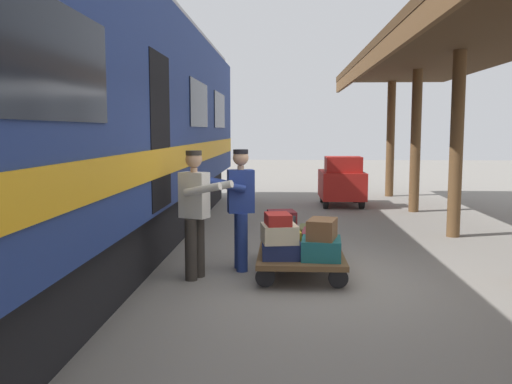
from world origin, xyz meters
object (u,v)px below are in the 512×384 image
Objects in this scene: suitcase_brown_leather at (322,229)px; porter_by_door at (196,210)px; suitcase_yellow_case at (282,239)px; suitcase_burgundy_valise at (319,240)px; suitcase_red_plastic at (278,219)px; porter_in_overalls at (239,205)px; suitcase_olive_duffel at (316,234)px; suitcase_teal_softside at (321,248)px; luggage_cart at (300,252)px; suitcase_navy_fabric at (281,250)px; baggage_tug at (342,182)px; train_car at (47,123)px; suitcase_maroon_trunk at (282,218)px; suitcase_orange_carryall at (282,233)px; suitcase_black_hardshell at (280,224)px; suitcase_cream_canvas at (279,233)px.

suitcase_brown_leather is 1.67m from porter_by_door.
suitcase_yellow_case is 0.51m from suitcase_burgundy_valise.
suitcase_red_plastic is (0.56, 0.61, 0.38)m from suitcase_burgundy_valise.
suitcase_olive_duffel is at bearing -156.05° from porter_in_overalls.
suitcase_teal_softside is at bearing 176.37° from porter_by_door.
porter_by_door is at bearing 15.10° from suitcase_burgundy_valise.
luggage_cart is at bearing 0.00° from suitcase_burgundy_valise.
luggage_cart is 4.02× the size of suitcase_navy_fabric.
baggage_tug is at bearing -97.76° from suitcase_teal_softside.
train_car is 3.50m from suitcase_maroon_trunk.
suitcase_maroon_trunk is (0.00, 0.04, 0.23)m from suitcase_orange_carryall.
baggage_tug reaches higher than suitcase_black_hardshell.
porter_by_door is (0.54, 0.50, 0.00)m from porter_in_overalls.
porter_in_overalls is at bearing 72.71° from baggage_tug.
luggage_cart is at bearing -171.91° from train_car.
suitcase_cream_canvas is at bearing 88.75° from suitcase_maroon_trunk.
suitcase_olive_duffel is at bearing -164.10° from train_car.
suitcase_brown_leather is at bearing 175.93° from suitcase_navy_fabric.
suitcase_navy_fabric is 7.56m from baggage_tug.
suitcase_red_plastic is at bearing 64.12° from suitcase_olive_duffel.
porter_by_door reaches higher than luggage_cart.
train_car reaches higher than suitcase_yellow_case.
suitcase_yellow_case is 1.54× the size of suitcase_red_plastic.
porter_by_door is (1.11, 0.41, 0.25)m from suitcase_black_hardshell.
porter_by_door is 0.99× the size of baggage_tug.
suitcase_yellow_case is 1.08× the size of suitcase_burgundy_valise.
suitcase_black_hardshell is 1.10× the size of suitcase_brown_leather.
train_car is at bearing 17.75° from suitcase_maroon_trunk.
suitcase_black_hardshell reaches higher than suitcase_navy_fabric.
suitcase_navy_fabric reaches higher than luggage_cart.
suitcase_cream_canvas is (0.03, 0.58, 0.19)m from suitcase_yellow_case.
suitcase_burgundy_valise is at bearing -90.00° from suitcase_teal_softside.
suitcase_burgundy_valise reaches higher than suitcase_navy_fabric.
suitcase_brown_leather is (-0.52, 0.59, 0.25)m from suitcase_yellow_case.
porter_by_door is (1.13, 0.44, 0.47)m from suitcase_yellow_case.
baggage_tug is (-1.01, -6.31, 0.19)m from suitcase_olive_duffel.
suitcase_teal_softside is 0.68m from suitcase_red_plastic.
suitcase_teal_softside is at bearing 115.13° from suitcase_orange_carryall.
porter_in_overalls is (0.59, 0.45, 0.25)m from suitcase_maroon_trunk.
suitcase_burgundy_valise reaches higher than suitcase_orange_carryall.
baggage_tug is at bearing -101.87° from suitcase_red_plastic.
suitcase_black_hardshell reaches higher than suitcase_teal_softside.
suitcase_burgundy_valise is 0.76m from suitcase_maroon_trunk.
baggage_tug reaches higher than suitcase_burgundy_valise.
suitcase_olive_duffel is 0.31× the size of porter_by_door.
porter_in_overalls is at bearing 39.64° from suitcase_orange_carryall.
suitcase_burgundy_valise reaches higher than luggage_cart.
train_car is 3.26m from suitcase_red_plastic.
suitcase_cream_canvas reaches higher than suitcase_burgundy_valise.
suitcase_brown_leather reaches higher than suitcase_burgundy_valise.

